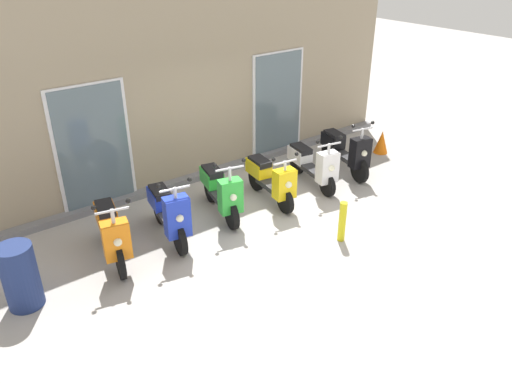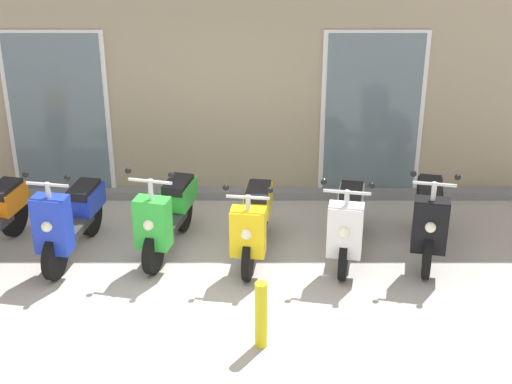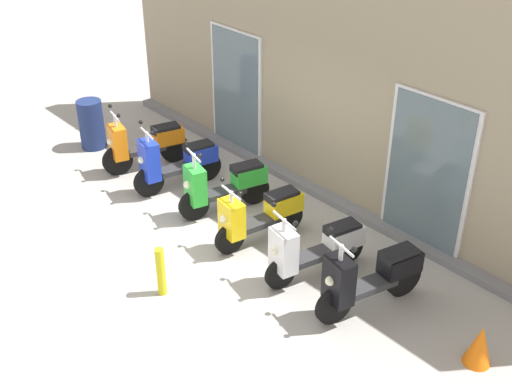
{
  "view_description": "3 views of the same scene",
  "coord_description": "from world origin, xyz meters",
  "px_view_note": "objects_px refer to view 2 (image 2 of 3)",
  "views": [
    {
      "loc": [
        -4.7,
        -5.53,
        4.47
      ],
      "look_at": [
        -0.22,
        0.32,
        0.63
      ],
      "focal_mm": 34.82,
      "sensor_mm": 36.0,
      "label": 1
    },
    {
      "loc": [
        0.54,
        -6.82,
        4.34
      ],
      "look_at": [
        0.58,
        0.7,
        0.89
      ],
      "focal_mm": 52.16,
      "sensor_mm": 36.0,
      "label": 2
    },
    {
      "loc": [
        6.42,
        -4.33,
        5.37
      ],
      "look_at": [
        0.45,
        0.83,
        0.81
      ],
      "focal_mm": 44.98,
      "sensor_mm": 36.0,
      "label": 3
    }
  ],
  "objects_px": {
    "scooter_green": "(164,214)",
    "scooter_white": "(345,220)",
    "scooter_blue": "(67,219)",
    "scooter_yellow": "(250,220)",
    "curb_bollard": "(258,315)",
    "scooter_black": "(425,216)"
  },
  "relations": [
    {
      "from": "scooter_green",
      "to": "scooter_white",
      "type": "height_order",
      "value": "scooter_green"
    },
    {
      "from": "scooter_blue",
      "to": "scooter_yellow",
      "type": "height_order",
      "value": "scooter_blue"
    },
    {
      "from": "scooter_green",
      "to": "curb_bollard",
      "type": "xyz_separation_m",
      "value": [
        1.09,
        -1.89,
        -0.13
      ]
    },
    {
      "from": "scooter_blue",
      "to": "scooter_black",
      "type": "distance_m",
      "value": 4.15
    },
    {
      "from": "scooter_yellow",
      "to": "curb_bollard",
      "type": "distance_m",
      "value": 1.76
    },
    {
      "from": "scooter_green",
      "to": "curb_bollard",
      "type": "distance_m",
      "value": 2.18
    },
    {
      "from": "scooter_white",
      "to": "scooter_black",
      "type": "distance_m",
      "value": 0.94
    },
    {
      "from": "scooter_green",
      "to": "scooter_yellow",
      "type": "distance_m",
      "value": 1.02
    },
    {
      "from": "scooter_green",
      "to": "scooter_black",
      "type": "distance_m",
      "value": 3.05
    },
    {
      "from": "scooter_black",
      "to": "scooter_blue",
      "type": "bearing_deg",
      "value": -179.4
    },
    {
      "from": "scooter_black",
      "to": "curb_bollard",
      "type": "distance_m",
      "value": 2.66
    },
    {
      "from": "scooter_green",
      "to": "scooter_black",
      "type": "xyz_separation_m",
      "value": [
        3.04,
        -0.09,
        0.02
      ]
    },
    {
      "from": "scooter_white",
      "to": "scooter_black",
      "type": "bearing_deg",
      "value": 0.93
    },
    {
      "from": "scooter_white",
      "to": "scooter_black",
      "type": "height_order",
      "value": "scooter_black"
    },
    {
      "from": "scooter_blue",
      "to": "scooter_black",
      "type": "bearing_deg",
      "value": 0.6
    },
    {
      "from": "scooter_blue",
      "to": "scooter_green",
      "type": "relative_size",
      "value": 1.02
    },
    {
      "from": "scooter_yellow",
      "to": "scooter_black",
      "type": "relative_size",
      "value": 0.94
    },
    {
      "from": "scooter_green",
      "to": "scooter_white",
      "type": "relative_size",
      "value": 0.98
    },
    {
      "from": "scooter_blue",
      "to": "scooter_yellow",
      "type": "xyz_separation_m",
      "value": [
        2.11,
        0.0,
        -0.03
      ]
    },
    {
      "from": "scooter_green",
      "to": "scooter_black",
      "type": "relative_size",
      "value": 0.96
    },
    {
      "from": "scooter_blue",
      "to": "scooter_black",
      "type": "relative_size",
      "value": 0.98
    },
    {
      "from": "scooter_green",
      "to": "curb_bollard",
      "type": "height_order",
      "value": "scooter_green"
    }
  ]
}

